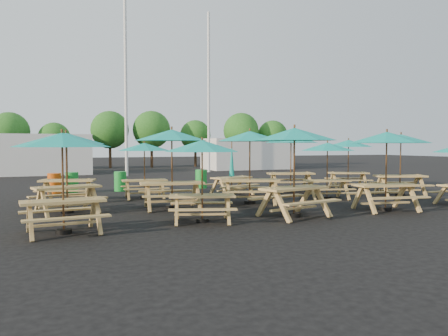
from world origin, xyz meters
name	(u,v)px	position (x,y,z in m)	size (l,w,h in m)	color
ground	(238,199)	(0.00, 0.00, 0.00)	(120.00, 120.00, 0.00)	black
picnic_unit_0	(62,145)	(-6.40, -4.60, 2.04)	(2.40, 2.40, 2.35)	tan
picnic_unit_1	(66,143)	(-6.22, -1.37, 2.12)	(2.79, 2.79, 2.44)	tan
picnic_unit_2	(67,144)	(-6.12, 1.37, 2.10)	(2.76, 2.76, 2.41)	tan
picnic_unit_3	(202,150)	(-2.94, -4.36, 1.91)	(2.57, 2.57, 2.20)	tan
picnic_unit_4	(172,139)	(-3.05, -1.67, 2.23)	(2.65, 2.65, 2.57)	tan
picnic_unit_5	(144,150)	(-3.32, 1.43, 1.87)	(2.14, 2.14, 2.15)	tan
picnic_unit_6	(294,139)	(-0.23, -4.50, 2.22)	(2.86, 2.86, 2.56)	tan
picnic_unit_7	(250,140)	(-0.23, -1.51, 2.22)	(2.99, 2.99, 2.56)	tan
picnic_unit_8	(232,173)	(0.23, 1.23, 0.91)	(2.11, 1.97, 2.21)	tan
picnic_unit_9	(387,142)	(3.06, -4.50, 2.15)	(2.64, 2.64, 2.48)	tan
picnic_unit_10	(327,150)	(3.11, -1.32, 1.87)	(2.44, 2.44, 2.16)	tan
picnic_unit_11	(291,142)	(3.05, 1.29, 2.19)	(2.86, 2.86, 2.52)	tan
picnic_unit_13	(401,142)	(6.40, -1.60, 2.17)	(2.97, 2.97, 2.50)	tan
picnic_unit_14	(348,146)	(6.26, 1.54, 2.01)	(2.76, 2.76, 2.31)	tan
waste_bin_0	(54,184)	(-6.54, 4.28, 0.44)	(0.54, 0.54, 0.87)	#D24F0C
waste_bin_1	(72,182)	(-5.83, 4.69, 0.44)	(0.54, 0.54, 0.87)	#1A9431
waste_bin_2	(120,181)	(-3.80, 4.44, 0.44)	(0.54, 0.54, 0.87)	#1A9431
waste_bin_3	(201,179)	(-0.01, 4.44, 0.44)	(0.54, 0.54, 0.87)	#1A9431
mast_0	(126,85)	(-2.00, 14.00, 6.00)	(0.20, 0.20, 12.00)	silver
mast_1	(209,93)	(4.50, 16.00, 6.00)	(0.20, 0.20, 12.00)	silver
event_tent_0	(30,154)	(-8.00, 18.00, 1.40)	(8.00, 4.00, 2.80)	silver
event_tent_1	(246,154)	(9.00, 19.00, 1.30)	(7.00, 4.00, 2.60)	silver
tree_1	(10,131)	(-9.74, 23.90, 3.15)	(3.11, 3.11, 4.72)	#382314
tree_2	(54,138)	(-6.39, 23.65, 2.62)	(2.59, 2.59, 3.93)	#382314
tree_3	(110,130)	(-1.75, 24.72, 3.41)	(3.36, 3.36, 5.09)	#382314
tree_4	(152,130)	(1.90, 24.26, 3.46)	(3.41, 3.41, 5.17)	#382314
tree_5	(195,135)	(6.22, 24.67, 2.97)	(2.94, 2.94, 4.45)	#382314
tree_6	(241,131)	(10.23, 22.90, 3.43)	(3.38, 3.38, 5.13)	#382314
tree_7	(273,136)	(13.63, 22.92, 2.99)	(2.95, 2.95, 4.48)	#382314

